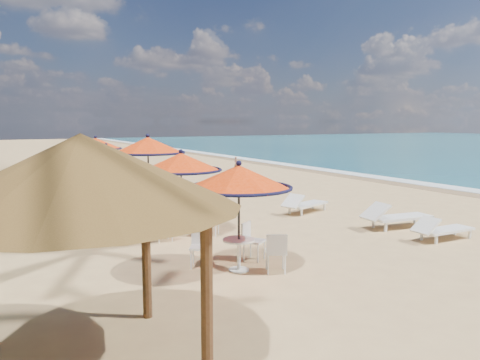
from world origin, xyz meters
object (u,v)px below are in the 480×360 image
object	(u,v)px
station_3	(105,158)
lounger_far	(304,204)
station_0	(240,190)
palapa	(82,173)
lounger_near	(441,229)
station_2	(149,152)
lounger_mid	(395,216)
station_1	(180,172)
station_4	(96,150)

from	to	relation	value
station_3	lounger_far	bearing A→B (deg)	-52.37
station_0	palapa	size ratio (longest dim) A/B	0.60
station_3	lounger_far	distance (m)	8.44
station_0	lounger_near	size ratio (longest dim) A/B	1.26
station_2	lounger_far	size ratio (longest dim) A/B	1.32
lounger_mid	lounger_far	size ratio (longest dim) A/B	1.10
station_2	lounger_mid	xyz separation A→B (m)	(5.33, -6.10, -1.67)
station_2	lounger_mid	bearing A→B (deg)	-48.85
station_3	lounger_near	size ratio (longest dim) A/B	1.21
station_2	lounger_near	distance (m)	9.50
lounger_mid	lounger_far	xyz separation A→B (m)	(-0.93, 3.12, -0.04)
lounger_near	lounger_far	xyz separation A→B (m)	(-0.92, 4.70, 0.02)
station_2	station_3	size ratio (longest dim) A/B	1.20
station_0	station_2	size ratio (longest dim) A/B	0.86
station_3	lounger_far	size ratio (longest dim) A/B	1.10
station_0	station_2	bearing A→B (deg)	86.31
station_0	station_1	distance (m)	3.52
station_1	lounger_mid	bearing A→B (deg)	-22.39
station_3	lounger_far	world-z (taller)	station_3
station_1	station_4	world-z (taller)	station_4
lounger_near	lounger_far	size ratio (longest dim) A/B	0.90
station_3	station_4	bearing A→B (deg)	84.44
station_0	lounger_far	distance (m)	6.63
station_1	station_3	bearing A→B (deg)	92.59
station_0	station_4	distance (m)	13.74
lounger_mid	palapa	bearing A→B (deg)	-151.24
station_3	lounger_far	xyz separation A→B (m)	(5.09, -6.61, -1.30)
lounger_mid	lounger_far	bearing A→B (deg)	113.89
station_3	station_4	distance (m)	2.86
station_1	station_3	world-z (taller)	station_1
station_3	station_2	bearing A→B (deg)	-79.16
station_0	palapa	bearing A→B (deg)	-144.81
station_0	station_3	distance (m)	10.90
station_0	lounger_mid	world-z (taller)	station_0
station_1	lounger_far	distance (m)	5.02
station_3	lounger_near	bearing A→B (deg)	-62.01
station_1	palapa	size ratio (longest dim) A/B	0.61
station_1	lounger_near	size ratio (longest dim) A/B	1.28
palapa	station_3	bearing A→B (deg)	76.09
station_2	lounger_far	world-z (taller)	station_2
station_1	lounger_far	bearing A→B (deg)	9.25
station_3	station_1	bearing A→B (deg)	-87.41
station_4	lounger_far	world-z (taller)	station_4
palapa	lounger_far	bearing A→B (deg)	38.92
lounger_near	palapa	size ratio (longest dim) A/B	0.47
station_4	lounger_far	xyz separation A→B (m)	(4.82, -9.45, -1.46)
station_0	lounger_far	world-z (taller)	station_0
station_0	station_1	world-z (taller)	station_1
station_0	station_2	xyz separation A→B (m)	(0.47, 7.27, 0.35)
lounger_far	station_3	bearing A→B (deg)	109.99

